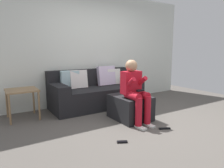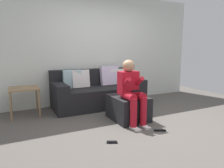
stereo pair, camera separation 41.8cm
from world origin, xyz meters
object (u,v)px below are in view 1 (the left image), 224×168
Objects in this scene: couch_sectional at (96,92)px; person_seated at (135,88)px; remote_near_ottoman at (165,128)px; side_table at (22,94)px; ottoman at (130,107)px; remote_by_storage_bin at (122,142)px.

couch_sectional is 1.39m from person_seated.
side_table is at bearing 162.46° from remote_near_ottoman.
couch_sectional is at bearing 125.58° from remote_near_ottoman.
remote_near_ottoman is (1.91, -1.83, -0.48)m from side_table.
couch_sectional is 1.61m from side_table.
ottoman is 1.08m from remote_by_storage_bin.
remote_near_ottoman is (0.17, -0.74, -0.21)m from ottoman.
person_seated is at bearing 139.19° from remote_near_ottoman.
ottoman reaches higher than remote_near_ottoman.
remote_near_ottoman and remote_by_storage_bin have the same top height.
remote_by_storage_bin is at bearing -106.98° from couch_sectional.
person_seated reaches higher than couch_sectional.
couch_sectional is 3.64× the size of side_table.
person_seated is 7.66× the size of remote_by_storage_bin.
ottoman is at bearing -83.06° from couch_sectional.
remote_by_storage_bin is at bearing -151.35° from remote_near_ottoman.
remote_by_storage_bin is (-0.89, -0.04, 0.00)m from remote_near_ottoman.
couch_sectional is at bearing 99.51° from remote_by_storage_bin.
side_table is (-1.60, -0.05, 0.16)m from couch_sectional.
ottoman is (0.14, -1.15, -0.11)m from couch_sectional.
remote_by_storage_bin is at bearing -139.78° from person_seated.
side_table reaches higher than remote_by_storage_bin.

